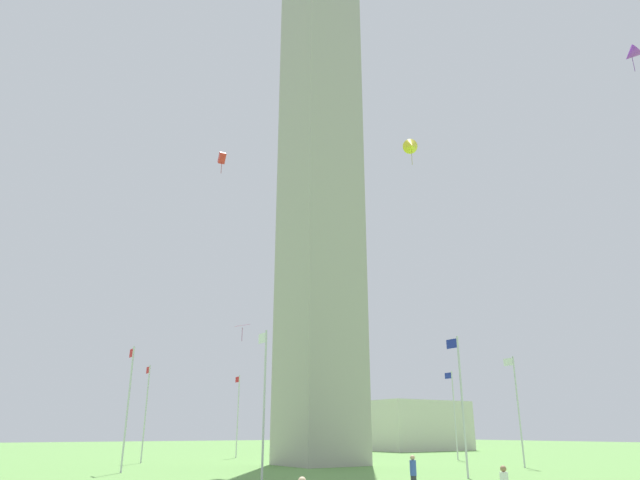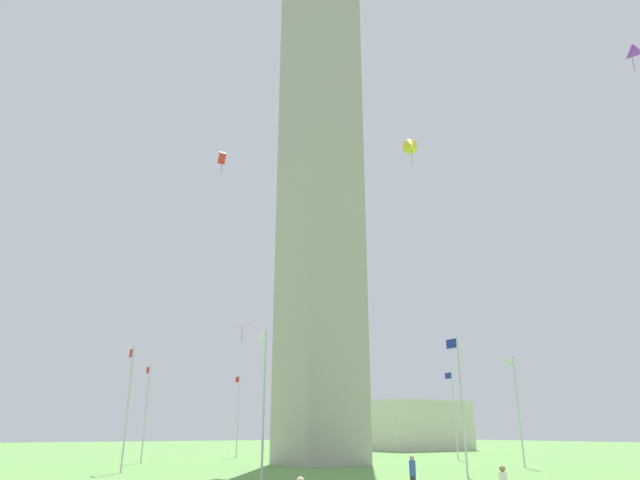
{
  "view_description": "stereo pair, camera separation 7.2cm",
  "coord_description": "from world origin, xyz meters",
  "px_view_note": "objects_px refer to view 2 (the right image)",
  "views": [
    {
      "loc": [
        -45.02,
        29.63,
        2.93
      ],
      "look_at": [
        0.0,
        0.0,
        21.3
      ],
      "focal_mm": 31.49,
      "sensor_mm": 36.0,
      "label": 1
    },
    {
      "loc": [
        -45.06,
        29.57,
        2.93
      ],
      "look_at": [
        0.0,
        0.0,
        21.3
      ],
      "focal_mm": 31.49,
      "sensor_mm": 36.0,
      "label": 2
    }
  ],
  "objects_px": {
    "flagpole_ne": "(146,409)",
    "flagpole_sw": "(518,405)",
    "kite_pink_diamond": "(242,326)",
    "flagpole_se": "(264,396)",
    "kite_purple_delta": "(631,54)",
    "flagpole_s": "(461,398)",
    "flagpole_n": "(238,412)",
    "obelisk_monument": "(320,160)",
    "person_blue_shirt": "(413,474)",
    "flagpole_e": "(128,402)",
    "distant_building": "(391,426)",
    "kite_red_box": "(222,158)",
    "kite_yellow_delta": "(411,146)",
    "flagpole_nw": "(349,413)",
    "flagpole_w": "(454,411)"
  },
  "relations": [
    {
      "from": "kite_purple_delta",
      "to": "kite_yellow_delta",
      "type": "bearing_deg",
      "value": 33.77
    },
    {
      "from": "obelisk_monument",
      "to": "flagpole_ne",
      "type": "height_order",
      "value": "obelisk_monument"
    },
    {
      "from": "flagpole_w",
      "to": "kite_red_box",
      "type": "height_order",
      "value": "kite_red_box"
    },
    {
      "from": "flagpole_ne",
      "to": "flagpole_nw",
      "type": "relative_size",
      "value": 1.0
    },
    {
      "from": "obelisk_monument",
      "to": "flagpole_ne",
      "type": "relative_size",
      "value": 6.6
    },
    {
      "from": "flagpole_sw",
      "to": "kite_purple_delta",
      "type": "height_order",
      "value": "kite_purple_delta"
    },
    {
      "from": "flagpole_ne",
      "to": "person_blue_shirt",
      "type": "xyz_separation_m",
      "value": [
        -34.68,
        -3.28,
        -4.12
      ]
    },
    {
      "from": "distant_building",
      "to": "kite_pink_diamond",
      "type": "bearing_deg",
      "value": 128.73
    },
    {
      "from": "obelisk_monument",
      "to": "kite_red_box",
      "type": "relative_size",
      "value": 28.04
    },
    {
      "from": "person_blue_shirt",
      "to": "kite_pink_diamond",
      "type": "distance_m",
      "value": 19.71
    },
    {
      "from": "distant_building",
      "to": "kite_red_box",
      "type": "bearing_deg",
      "value": 124.72
    },
    {
      "from": "flagpole_sw",
      "to": "flagpole_nw",
      "type": "xyz_separation_m",
      "value": [
        24.7,
        -0.0,
        0.0
      ]
    },
    {
      "from": "flagpole_e",
      "to": "flagpole_nw",
      "type": "bearing_deg",
      "value": -67.5
    },
    {
      "from": "kite_red_box",
      "to": "distant_building",
      "type": "bearing_deg",
      "value": -55.28
    },
    {
      "from": "flagpole_n",
      "to": "flagpole_sw",
      "type": "bearing_deg",
      "value": -157.5
    },
    {
      "from": "flagpole_w",
      "to": "kite_pink_diamond",
      "type": "relative_size",
      "value": 6.82
    },
    {
      "from": "obelisk_monument",
      "to": "flagpole_n",
      "type": "distance_m",
      "value": 30.82
    },
    {
      "from": "person_blue_shirt",
      "to": "flagpole_nw",
      "type": "bearing_deg",
      "value": -28.39
    },
    {
      "from": "flagpole_se",
      "to": "kite_purple_delta",
      "type": "relative_size",
      "value": 3.93
    },
    {
      "from": "flagpole_se",
      "to": "kite_yellow_delta",
      "type": "xyz_separation_m",
      "value": [
        -0.03,
        -13.95,
        21.93
      ]
    },
    {
      "from": "obelisk_monument",
      "to": "flagpole_n",
      "type": "height_order",
      "value": "obelisk_monument"
    },
    {
      "from": "flagpole_ne",
      "to": "kite_pink_diamond",
      "type": "relative_size",
      "value": 6.82
    },
    {
      "from": "flagpole_n",
      "to": "kite_red_box",
      "type": "relative_size",
      "value": 4.25
    },
    {
      "from": "flagpole_ne",
      "to": "flagpole_sw",
      "type": "relative_size",
      "value": 1.0
    },
    {
      "from": "flagpole_se",
      "to": "kite_purple_delta",
      "type": "height_order",
      "value": "kite_purple_delta"
    },
    {
      "from": "flagpole_e",
      "to": "distant_building",
      "type": "xyz_separation_m",
      "value": [
        30.97,
        -51.98,
        -1.29
      ]
    },
    {
      "from": "obelisk_monument",
      "to": "kite_yellow_delta",
      "type": "distance_m",
      "value": 12.89
    },
    {
      "from": "flagpole_ne",
      "to": "kite_pink_diamond",
      "type": "bearing_deg",
      "value": -174.73
    },
    {
      "from": "flagpole_w",
      "to": "person_blue_shirt",
      "type": "height_order",
      "value": "flagpole_w"
    },
    {
      "from": "flagpole_e",
      "to": "kite_purple_delta",
      "type": "bearing_deg",
      "value": -133.28
    },
    {
      "from": "flagpole_ne",
      "to": "flagpole_se",
      "type": "height_order",
      "value": "same"
    },
    {
      "from": "flagpole_se",
      "to": "distant_building",
      "type": "xyz_separation_m",
      "value": [
        43.32,
        -46.86,
        -1.29
      ]
    },
    {
      "from": "obelisk_monument",
      "to": "flagpole_se",
      "type": "height_order",
      "value": "obelisk_monument"
    },
    {
      "from": "kite_pink_diamond",
      "to": "kite_purple_delta",
      "type": "bearing_deg",
      "value": -134.66
    },
    {
      "from": "flagpole_sw",
      "to": "flagpole_nw",
      "type": "distance_m",
      "value": 24.7
    },
    {
      "from": "flagpole_w",
      "to": "flagpole_nw",
      "type": "bearing_deg",
      "value": 22.5
    },
    {
      "from": "flagpole_s",
      "to": "flagpole_n",
      "type": "bearing_deg",
      "value": -0.0
    },
    {
      "from": "flagpole_nw",
      "to": "kite_pink_diamond",
      "type": "bearing_deg",
      "value": 127.43
    },
    {
      "from": "flagpole_n",
      "to": "flagpole_w",
      "type": "height_order",
      "value": "same"
    },
    {
      "from": "person_blue_shirt",
      "to": "kite_red_box",
      "type": "xyz_separation_m",
      "value": [
        21.42,
        2.42,
        26.08
      ]
    },
    {
      "from": "kite_red_box",
      "to": "distant_building",
      "type": "distance_m",
      "value": 60.61
    },
    {
      "from": "obelisk_monument",
      "to": "kite_yellow_delta",
      "type": "bearing_deg",
      "value": -172.6
    },
    {
      "from": "flagpole_w",
      "to": "kite_purple_delta",
      "type": "height_order",
      "value": "kite_purple_delta"
    },
    {
      "from": "flagpole_sw",
      "to": "kite_purple_delta",
      "type": "distance_m",
      "value": 30.33
    },
    {
      "from": "flagpole_s",
      "to": "flagpole_w",
      "type": "relative_size",
      "value": 1.0
    },
    {
      "from": "obelisk_monument",
      "to": "person_blue_shirt",
      "type": "height_order",
      "value": "obelisk_monument"
    },
    {
      "from": "flagpole_se",
      "to": "flagpole_sw",
      "type": "distance_m",
      "value": 24.7
    },
    {
      "from": "obelisk_monument",
      "to": "flagpole_e",
      "type": "distance_m",
      "value": 30.79
    },
    {
      "from": "flagpole_n",
      "to": "flagpole_s",
      "type": "distance_m",
      "value": 34.94
    },
    {
      "from": "flagpole_se",
      "to": "flagpole_n",
      "type": "bearing_deg",
      "value": -22.5
    }
  ]
}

